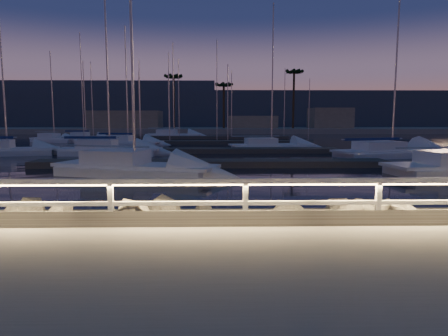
{
  "coord_description": "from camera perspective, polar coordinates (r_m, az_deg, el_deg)",
  "views": [
    {
      "loc": [
        0.34,
        -8.75,
        2.38
      ],
      "look_at": [
        0.6,
        4.0,
        0.79
      ],
      "focal_mm": 32.0,
      "sensor_mm": 36.0,
      "label": 1
    }
  ],
  "objects": [
    {
      "name": "ground",
      "position": [
        9.07,
        -3.32,
        -8.13
      ],
      "size": [
        400.0,
        400.0,
        0.0
      ],
      "primitive_type": "plane",
      "color": "gray",
      "rests_on": "ground"
    },
    {
      "name": "distant_hills",
      "position": [
        144.22,
        -10.26,
        7.93
      ],
      "size": [
        230.0,
        37.5,
        18.0
      ],
      "color": "#364354",
      "rests_on": "ground"
    },
    {
      "name": "sailboat_b",
      "position": [
        21.44,
        -13.16,
        0.2
      ],
      "size": [
        8.99,
        5.06,
        14.8
      ],
      "rotation": [
        0.0,
        0.0,
        -0.32
      ],
      "color": "white",
      "rests_on": "ground"
    },
    {
      "name": "palm_right",
      "position": [
        82.7,
        9.98,
        13.0
      ],
      "size": [
        3.0,
        3.0,
        12.2
      ],
      "color": "#4A3522",
      "rests_on": "ground"
    },
    {
      "name": "palm_left",
      "position": [
        81.55,
        -7.24,
        12.5
      ],
      "size": [
        3.0,
        3.0,
        11.2
      ],
      "color": "#4A3522",
      "rests_on": "ground"
    },
    {
      "name": "sailboat_i",
      "position": [
        54.88,
        -23.2,
        3.85
      ],
      "size": [
        6.79,
        4.24,
        11.31
      ],
      "rotation": [
        0.0,
        0.0,
        -0.39
      ],
      "color": "white",
      "rests_on": "ground"
    },
    {
      "name": "sailboat_h",
      "position": [
        33.36,
        22.5,
        2.21
      ],
      "size": [
        9.79,
        5.25,
        15.96
      ],
      "rotation": [
        0.0,
        0.0,
        0.28
      ],
      "color": "white",
      "rests_on": "ground"
    },
    {
      "name": "sailboat_m",
      "position": [
        58.95,
        -19.27,
        4.2
      ],
      "size": [
        6.39,
        2.06,
        10.85
      ],
      "rotation": [
        0.0,
        0.0,
        -0.02
      ],
      "color": "white",
      "rests_on": "ground"
    },
    {
      "name": "sailboat_n",
      "position": [
        62.37,
        -7.36,
        4.73
      ],
      "size": [
        8.69,
        3.36,
        14.46
      ],
      "rotation": [
        0.0,
        0.0,
        -0.1
      ],
      "color": "white",
      "rests_on": "ground"
    },
    {
      "name": "sailboat_e",
      "position": [
        36.89,
        -28.84,
        2.3
      ],
      "size": [
        7.9,
        3.81,
        13.04
      ],
      "rotation": [
        0.0,
        0.0,
        0.22
      ],
      "color": "white",
      "rests_on": "ground"
    },
    {
      "name": "sailboat_g",
      "position": [
        38.27,
        6.47,
        3.23
      ],
      "size": [
        8.24,
        3.41,
        13.58
      ],
      "rotation": [
        0.0,
        0.0,
        0.13
      ],
      "color": "white",
      "rests_on": "ground"
    },
    {
      "name": "guard_rail",
      "position": [
        8.9,
        -3.8,
        -3.32
      ],
      "size": [
        44.11,
        0.12,
        1.06
      ],
      "color": "white",
      "rests_on": "ground"
    },
    {
      "name": "floating_docks",
      "position": [
        41.34,
        -1.67,
        3.24
      ],
      "size": [
        22.0,
        36.0,
        0.4
      ],
      "color": "#595049",
      "rests_on": "ground"
    },
    {
      "name": "palm_center",
      "position": [
        82.01,
        -0.04,
        11.58
      ],
      "size": [
        3.0,
        3.0,
        9.7
      ],
      "color": "#4A3522",
      "rests_on": "ground"
    },
    {
      "name": "sailboat_f",
      "position": [
        33.84,
        -16.35,
        2.53
      ],
      "size": [
        8.35,
        2.94,
        13.99
      ],
      "rotation": [
        0.0,
        0.0,
        -0.05
      ],
      "color": "white",
      "rests_on": "ground"
    },
    {
      "name": "harbor_water",
      "position": [
        40.11,
        -1.68,
        2.31
      ],
      "size": [
        400.0,
        440.0,
        0.6
      ],
      "color": "black",
      "rests_on": "ground"
    },
    {
      "name": "sailboat_j",
      "position": [
        44.7,
        -13.77,
        3.62
      ],
      "size": [
        7.74,
        3.64,
        12.74
      ],
      "rotation": [
        0.0,
        0.0,
        -0.2
      ],
      "color": "white",
      "rests_on": "ground"
    },
    {
      "name": "far_shore",
      "position": [
        82.82,
        -1.53,
        5.65
      ],
      "size": [
        160.0,
        14.0,
        5.2
      ],
      "color": "gray",
      "rests_on": "ground"
    }
  ]
}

